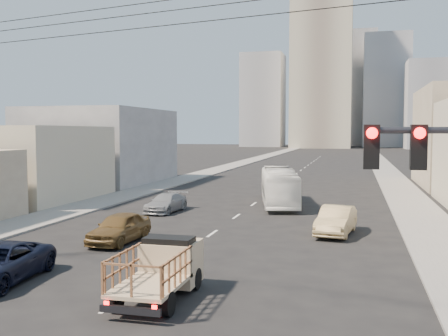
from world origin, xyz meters
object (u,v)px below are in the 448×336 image
at_px(city_bus, 279,187).
at_px(sedan_grey, 166,203).
at_px(sedan_tan, 336,220).
at_px(sedan_brown, 119,228).
at_px(flatbed_pickup, 160,266).

height_order(city_bus, sedan_grey, city_bus).
relative_size(city_bus, sedan_tan, 2.18).
distance_m(city_bus, sedan_brown, 16.48).
relative_size(sedan_brown, sedan_grey, 1.01).
height_order(flatbed_pickup, sedan_brown, flatbed_pickup).
xyz_separation_m(city_bus, sedan_tan, (4.61, -10.55, -0.64)).
relative_size(flatbed_pickup, sedan_tan, 0.96).
bearing_deg(city_bus, sedan_grey, -154.74).
relative_size(sedan_tan, sedan_grey, 1.06).
bearing_deg(sedan_tan, flatbed_pickup, -105.06).
bearing_deg(sedan_brown, flatbed_pickup, -53.16).
xyz_separation_m(sedan_brown, sedan_tan, (10.49, 4.83, 0.01)).
bearing_deg(sedan_tan, city_bus, 121.45).
distance_m(flatbed_pickup, sedan_tan, 13.66).
xyz_separation_m(flatbed_pickup, city_bus, (0.70, 23.14, 0.31)).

